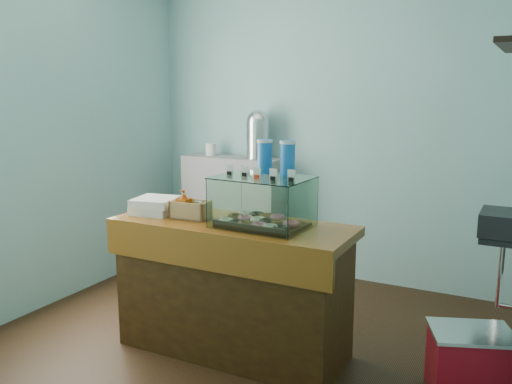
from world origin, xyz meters
The scene contains 9 objects.
ground centered at (0.00, 0.00, 0.00)m, with size 3.50×3.50×0.00m, color black.
room_shell centered at (0.03, 0.01, 1.71)m, with size 3.54×3.04×2.82m.
counter centered at (0.00, -0.25, 0.46)m, with size 1.60×0.60×0.90m.
back_shelf centered at (-0.90, 1.32, 0.55)m, with size 1.00×0.32×1.10m, color gray.
display_case centered at (0.22, -0.22, 1.07)m, with size 0.60×0.45×0.54m.
condiment_crate centered at (-0.31, -0.28, 0.97)m, with size 0.26×0.17×0.19m.
pastry_boxes centered at (-0.61, -0.27, 0.96)m, with size 0.32×0.32×0.11m.
coffee_urn centered at (-0.63, 1.33, 1.34)m, with size 0.25×0.25×0.46m.
red_cooler centered at (1.48, -0.09, 0.20)m, with size 0.55×0.49×0.40m.
Camera 1 is at (1.72, -3.21, 1.76)m, focal length 38.00 mm.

